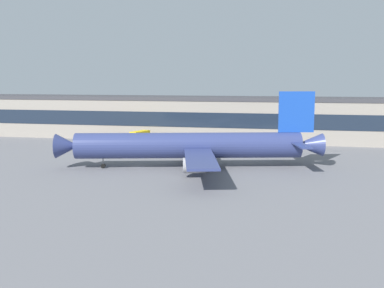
# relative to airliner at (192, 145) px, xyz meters

# --- Properties ---
(ground_plane) EXTENTS (600.00, 600.00, 0.00)m
(ground_plane) POSITION_rel_airliner_xyz_m (-13.03, -2.26, -5.22)
(ground_plane) COLOR slate
(terminal_building) EXTENTS (197.20, 16.30, 14.47)m
(terminal_building) POSITION_rel_airliner_xyz_m (-13.03, 50.17, 2.04)
(terminal_building) COLOR gray
(terminal_building) RESTS_ON ground_plane
(airliner) EXTENTS (61.05, 52.44, 17.61)m
(airliner) POSITION_rel_airliner_xyz_m (0.00, 0.00, 0.00)
(airliner) COLOR navy
(airliner) RESTS_ON ground_plane
(crew_van) EXTENTS (5.60, 3.51, 2.55)m
(crew_van) POSITION_rel_airliner_xyz_m (-35.86, 33.20, -3.76)
(crew_van) COLOR red
(crew_van) RESTS_ON ground_plane
(catering_truck) EXTENTS (4.87, 7.65, 4.15)m
(catering_truck) POSITION_rel_airliner_xyz_m (-24.18, 34.35, -2.93)
(catering_truck) COLOR yellow
(catering_truck) RESTS_ON ground_plane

